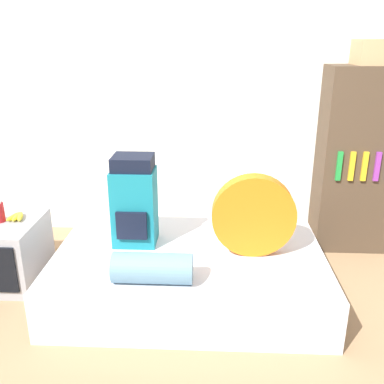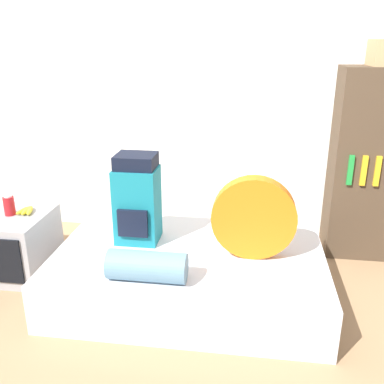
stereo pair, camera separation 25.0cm
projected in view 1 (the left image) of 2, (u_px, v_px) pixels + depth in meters
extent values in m
plane|color=#997551|center=(162.00, 374.00, 2.41)|extent=(16.00, 16.00, 0.00)
cube|color=white|center=(183.00, 96.00, 3.80)|extent=(8.00, 0.05, 2.60)
cube|color=silver|center=(189.00, 273.00, 3.11)|extent=(1.90, 1.22, 0.35)
cube|color=#14707F|center=(135.00, 207.00, 3.10)|extent=(0.31, 0.26, 0.56)
cube|color=black|center=(133.00, 163.00, 3.00)|extent=(0.28, 0.24, 0.10)
cube|color=black|center=(132.00, 226.00, 2.99)|extent=(0.22, 0.03, 0.20)
cylinder|color=orange|center=(254.00, 215.00, 2.93)|extent=(0.57, 0.12, 0.57)
cylinder|color=#5B849E|center=(153.00, 268.00, 2.64)|extent=(0.50, 0.19, 0.19)
cube|color=#939399|center=(9.00, 251.00, 3.28)|extent=(0.48, 0.59, 0.49)
ellipsoid|color=yellow|center=(14.00, 216.00, 3.24)|extent=(0.09, 0.17, 0.04)
ellipsoid|color=yellow|center=(17.00, 217.00, 3.24)|extent=(0.04, 0.17, 0.04)
ellipsoid|color=yellow|center=(20.00, 217.00, 3.24)|extent=(0.09, 0.17, 0.04)
cube|color=#473828|center=(357.00, 161.00, 3.67)|extent=(0.64, 0.37, 1.58)
cube|color=#1E8E38|center=(339.00, 166.00, 3.49)|extent=(0.04, 0.02, 0.24)
cube|color=gold|center=(352.00, 166.00, 3.48)|extent=(0.04, 0.02, 0.24)
cube|color=gold|center=(365.00, 166.00, 3.48)|extent=(0.04, 0.02, 0.24)
cube|color=purple|center=(377.00, 167.00, 3.47)|extent=(0.04, 0.02, 0.24)
cube|color=tan|center=(377.00, 52.00, 3.38)|extent=(0.33, 0.31, 0.19)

